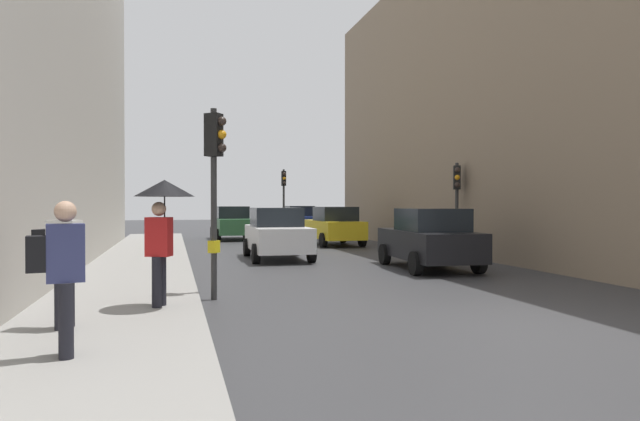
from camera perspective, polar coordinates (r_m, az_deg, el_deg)
The scene contains 14 objects.
ground_plane at distance 9.50m, azimuth 19.44°, elevation -10.87°, with size 120.00×120.00×0.00m, color #38383A.
sidewalk_kerb at distance 13.84m, azimuth -18.69°, elevation -6.89°, with size 2.84×40.00×0.16m, color gray.
building_facade_right at distance 24.40m, azimuth 26.97°, elevation 10.33°, with size 12.00×28.12×12.03m, color gray.
traffic_light_near_right at distance 11.20m, azimuth -10.70°, elevation 4.29°, with size 0.43×0.39×3.77m.
traffic_light_far_median at distance 32.05m, azimuth -3.72°, elevation 2.07°, with size 0.25×0.43×3.87m.
traffic_light_mid_street at distance 20.25m, azimuth 13.80°, elevation 1.83°, with size 0.34×0.45×3.34m.
car_yellow_taxi at distance 25.66m, azimuth 1.45°, elevation -1.59°, with size 2.09×4.23×1.76m.
car_white_compact at distance 19.25m, azimuth -4.41°, elevation -2.35°, with size 2.10×4.24×1.76m.
car_dark_suv at distance 16.51m, azimuth 11.08°, elevation -2.86°, with size 2.24×4.31×1.76m.
car_green_estate at distance 30.02m, azimuth -8.95°, elevation -1.26°, with size 2.13×4.26×1.76m.
car_blue_van at distance 35.46m, azimuth -2.23°, elevation -0.96°, with size 2.04×4.21×1.76m.
pedestrian_with_umbrella at distance 9.77m, azimuth -15.75°, elevation 0.34°, with size 1.00×1.00×2.14m.
pedestrian_with_black_backpack at distance 8.59m, azimuth -24.89°, elevation -4.27°, with size 0.66×0.47×1.77m.
pedestrian_with_grey_backpack at distance 6.98m, azimuth -24.90°, elevation -5.41°, with size 0.64×0.39×1.77m.
Camera 1 is at (-5.24, -7.69, 1.90)m, focal length 31.35 mm.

